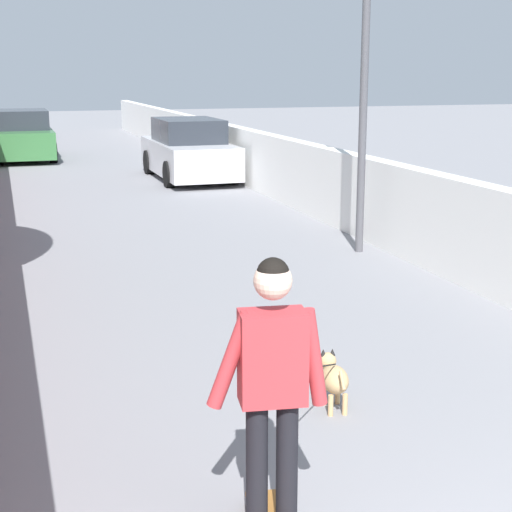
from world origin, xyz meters
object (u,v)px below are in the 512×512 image
(dog, at_px, (333,377))
(car_far, at_px, (24,137))
(person_skateboarder, at_px, (272,374))
(lamp_post, at_px, (365,43))
(car_near, at_px, (189,151))

(dog, xyz_separation_m, car_far, (20.16, 1.77, 0.44))
(person_skateboarder, bearing_deg, car_far, 1.80)
(person_skateboarder, xyz_separation_m, car_far, (21.75, 0.68, -0.34))
(lamp_post, distance_m, car_far, 15.80)
(person_skateboarder, height_order, dog, person_skateboarder)
(lamp_post, bearing_deg, dog, 152.53)
(dog, bearing_deg, person_skateboarder, 145.55)
(car_near, bearing_deg, person_skateboarder, 168.51)
(lamp_post, xyz_separation_m, person_skateboarder, (-6.79, 3.79, -2.07))
(person_skateboarder, relative_size, car_far, 0.40)
(person_skateboarder, bearing_deg, lamp_post, -29.20)
(lamp_post, bearing_deg, car_near, 3.85)
(lamp_post, relative_size, person_skateboarder, 2.79)
(car_far, bearing_deg, car_near, -147.34)
(person_skateboarder, distance_m, car_far, 21.76)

